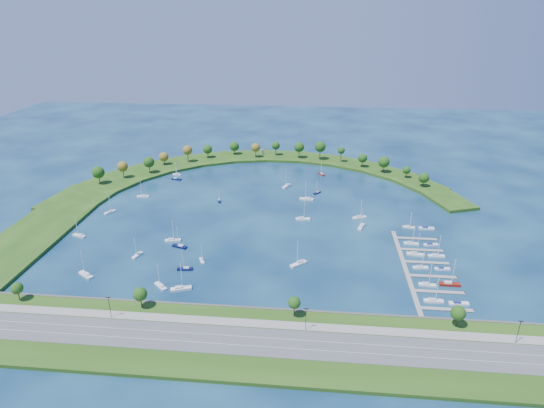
# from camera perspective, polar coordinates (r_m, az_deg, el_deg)

# --- Properties ---
(ground) EXTENTS (700.00, 700.00, 0.00)m
(ground) POSITION_cam_1_polar(r_m,az_deg,el_deg) (289.71, -1.08, -1.08)
(ground) COLOR #071C3F
(ground) RESTS_ON ground
(south_shoreline) EXTENTS (420.00, 43.10, 11.60)m
(south_shoreline) POSITION_cam_1_polar(r_m,az_deg,el_deg) (185.11, -5.58, -16.46)
(south_shoreline) COLOR #224612
(south_shoreline) RESTS_ON ground
(breakwater) EXTENTS (286.74, 247.64, 2.00)m
(breakwater) POSITION_cam_1_polar(r_m,az_deg,el_deg) (341.56, -7.90, 2.72)
(breakwater) COLOR #224612
(breakwater) RESTS_ON ground
(breakwater_trees) EXTENTS (240.93, 90.83, 15.66)m
(breakwater_trees) POSITION_cam_1_polar(r_m,az_deg,el_deg) (368.29, -2.30, 6.01)
(breakwater_trees) COLOR #382314
(breakwater_trees) RESTS_ON breakwater
(harbor_tower) EXTENTS (2.60, 2.60, 4.28)m
(harbor_tower) POSITION_cam_1_polar(r_m,az_deg,el_deg) (401.32, -1.27, 6.52)
(harbor_tower) COLOR gray
(harbor_tower) RESTS_ON breakwater
(dock_system) EXTENTS (24.28, 82.00, 1.60)m
(dock_system) POSITION_cam_1_polar(r_m,az_deg,el_deg) (239.88, 18.03, -7.70)
(dock_system) COLOR gray
(dock_system) RESTS_ON ground
(moored_boat_0) EXTENTS (8.75, 4.86, 12.40)m
(moored_boat_0) POSITION_cam_1_polar(r_m,az_deg,el_deg) (252.79, -11.46, -5.15)
(moored_boat_0) COLOR #090D3A
(moored_boat_0) RESTS_ON ground
(moored_boat_1) EXTENTS (5.05, 8.81, 12.50)m
(moored_boat_1) POSITION_cam_1_polar(r_m,az_deg,el_deg) (274.54, 11.07, -2.75)
(moored_boat_1) COLOR white
(moored_boat_1) RESTS_ON ground
(moored_boat_2) EXTENTS (7.46, 7.22, 11.93)m
(moored_boat_2) POSITION_cam_1_polar(r_m,az_deg,el_deg) (220.74, -13.74, -9.87)
(moored_boat_2) COLOR white
(moored_boat_2) RESTS_ON ground
(moored_boat_3) EXTENTS (7.81, 2.85, 11.24)m
(moored_boat_3) POSITION_cam_1_polar(r_m,az_deg,el_deg) (231.72, -10.82, -7.89)
(moored_boat_3) COLOR #090D3A
(moored_boat_3) RESTS_ON ground
(moored_boat_4) EXTENTS (3.95, 6.62, 9.41)m
(moored_boat_4) POSITION_cam_1_polar(r_m,az_deg,el_deg) (308.12, -6.62, 0.46)
(moored_boat_4) COLOR #090D3A
(moored_boat_4) RESTS_ON ground
(moored_boat_5) EXTENTS (8.46, 3.11, 12.16)m
(moored_boat_5) POSITION_cam_1_polar(r_m,az_deg,el_deg) (325.51, -15.82, 0.98)
(moored_boat_5) COLOR white
(moored_boat_5) RESTS_ON ground
(moored_boat_6) EXTENTS (8.99, 3.22, 12.95)m
(moored_boat_6) POSITION_cam_1_polar(r_m,az_deg,el_deg) (280.00, 3.85, -1.81)
(moored_boat_6) COLOR white
(moored_boat_6) RESTS_ON ground
(moored_boat_7) EXTENTS (6.31, 9.15, 13.21)m
(moored_boat_7) POSITION_cam_1_polar(r_m,az_deg,el_deg) (331.95, 1.84, 2.32)
(moored_boat_7) COLOR white
(moored_boat_7) RESTS_ON ground
(moored_boat_8) EXTENTS (8.99, 4.13, 12.76)m
(moored_boat_8) POSITION_cam_1_polar(r_m,az_deg,el_deg) (260.00, -12.30, -4.39)
(moored_boat_8) COLOR white
(moored_boat_8) RESTS_ON ground
(moored_boat_9) EXTENTS (9.11, 7.28, 13.57)m
(moored_boat_9) POSITION_cam_1_polar(r_m,az_deg,el_deg) (240.14, -22.23, -8.15)
(moored_boat_9) COLOR white
(moored_boat_9) RESTS_ON ground
(moored_boat_10) EXTENTS (6.03, 7.60, 11.30)m
(moored_boat_10) POSITION_cam_1_polar(r_m,az_deg,el_deg) (306.55, -19.58, -0.90)
(moored_boat_10) COLOR white
(moored_boat_10) RESTS_ON ground
(moored_boat_11) EXTENTS (8.91, 5.40, 12.68)m
(moored_boat_11) POSITION_cam_1_polar(r_m,az_deg,el_deg) (286.44, 10.85, -1.60)
(moored_boat_11) COLOR white
(moored_boat_11) RESTS_ON ground
(moored_boat_12) EXTENTS (9.84, 5.74, 13.97)m
(moored_boat_12) POSITION_cam_1_polar(r_m,az_deg,el_deg) (216.88, -11.33, -10.26)
(moored_boat_12) COLOR white
(moored_boat_12) RESTS_ON ground
(moored_boat_13) EXTENTS (5.49, 6.18, 9.53)m
(moored_boat_13) POSITION_cam_1_polar(r_m,az_deg,el_deg) (321.22, 5.67, 1.47)
(moored_boat_13) COLOR #090D3A
(moored_boat_13) RESTS_ON ground
(moored_boat_14) EXTENTS (8.84, 8.22, 13.88)m
(moored_boat_14) POSITION_cam_1_polar(r_m,az_deg,el_deg) (232.09, 3.35, -7.40)
(moored_boat_14) COLOR white
(moored_boat_14) RESTS_ON ground
(moored_boat_15) EXTENTS (7.27, 3.85, 10.30)m
(moored_boat_15) POSITION_cam_1_polar(r_m,az_deg,el_deg) (363.55, -11.77, 3.69)
(moored_boat_15) COLOR white
(moored_boat_15) RESTS_ON ground
(moored_boat_16) EXTENTS (3.99, 7.50, 10.62)m
(moored_boat_16) POSITION_cam_1_polar(r_m,az_deg,el_deg) (249.73, -16.47, -6.07)
(moored_boat_16) COLOR white
(moored_boat_16) RESTS_ON ground
(moored_boat_17) EXTENTS (8.33, 4.22, 11.79)m
(moored_boat_17) POSITION_cam_1_polar(r_m,az_deg,el_deg) (353.37, -11.87, 3.12)
(moored_boat_17) COLOR #090D3A
(moored_boat_17) RESTS_ON ground
(moored_boat_18) EXTENTS (9.53, 3.57, 13.68)m
(moored_boat_18) POSITION_cam_1_polar(r_m,az_deg,el_deg) (309.53, 4.36, 0.68)
(moored_boat_18) COLOR white
(moored_boat_18) RESTS_ON ground
(moored_boat_19) EXTENTS (8.32, 4.53, 11.78)m
(moored_boat_19) POSITION_cam_1_polar(r_m,az_deg,el_deg) (281.47, -22.94, -3.59)
(moored_boat_19) COLOR white
(moored_boat_19) RESTS_ON ground
(moored_boat_20) EXTENTS (4.09, 6.39, 9.14)m
(moored_boat_20) POSITION_cam_1_polar(r_m,az_deg,el_deg) (237.62, -8.76, -6.91)
(moored_boat_20) COLOR white
(moored_boat_20) RESTS_ON ground
(moored_boat_21) EXTENTS (5.63, 7.04, 10.49)m
(moored_boat_21) POSITION_cam_1_polar(r_m,az_deg,el_deg) (358.53, 6.21, 3.78)
(moored_boat_21) COLOR maroon
(moored_boat_21) RESTS_ON ground
(docked_boat_0) EXTENTS (8.54, 2.71, 12.42)m
(docked_boat_0) POSITION_cam_1_polar(r_m,az_deg,el_deg) (216.94, 19.53, -11.27)
(docked_boat_0) COLOR white
(docked_boat_0) RESTS_ON ground
(docked_boat_1) EXTENTS (8.66, 2.90, 1.74)m
(docked_boat_1) POSITION_cam_1_polar(r_m,az_deg,el_deg) (219.21, 22.27, -11.42)
(docked_boat_1) COLOR white
(docked_boat_1) RESTS_ON ground
(docked_boat_2) EXTENTS (8.08, 2.85, 11.65)m
(docked_boat_2) POSITION_cam_1_polar(r_m,az_deg,el_deg) (227.47, 18.82, -9.45)
(docked_boat_2) COLOR white
(docked_boat_2) RESTS_ON ground
(docked_boat_3) EXTENTS (9.48, 2.73, 13.91)m
(docked_boat_3) POSITION_cam_1_polar(r_m,az_deg,el_deg) (231.32, 21.30, -9.24)
(docked_boat_3) COLOR maroon
(docked_boat_3) RESTS_ON ground
(docked_boat_4) EXTENTS (7.78, 3.00, 11.14)m
(docked_boat_4) POSITION_cam_1_polar(r_m,az_deg,el_deg) (240.40, 18.06, -7.48)
(docked_boat_4) COLOR white
(docked_boat_4) RESTS_ON ground
(docked_boat_5) EXTENTS (7.62, 2.63, 1.53)m
(docked_boat_5) POSITION_cam_1_polar(r_m,az_deg,el_deg) (243.01, 20.48, -7.58)
(docked_boat_5) COLOR white
(docked_boat_5) RESTS_ON ground
(docked_boat_6) EXTENTS (9.21, 3.76, 13.15)m
(docked_boat_6) POSITION_cam_1_polar(r_m,az_deg,el_deg) (251.66, 17.47, -5.95)
(docked_boat_6) COLOR white
(docked_boat_6) RESTS_ON ground
(docked_boat_7) EXTENTS (8.55, 2.79, 12.41)m
(docked_boat_7) POSITION_cam_1_polar(r_m,az_deg,el_deg) (253.55, 19.83, -6.06)
(docked_boat_7) COLOR white
(docked_boat_7) RESTS_ON ground
(docked_boat_8) EXTENTS (8.21, 2.66, 11.93)m
(docked_boat_8) POSITION_cam_1_polar(r_m,az_deg,el_deg) (262.11, 16.99, -4.68)
(docked_boat_8) COLOR white
(docked_boat_8) RESTS_ON ground
(docked_boat_9) EXTENTS (8.03, 3.35, 1.59)m
(docked_boat_9) POSITION_cam_1_polar(r_m,az_deg,el_deg) (264.41, 19.21, -4.81)
(docked_boat_9) COLOR white
(docked_boat_9) RESTS_ON ground
(docked_boat_10) EXTENTS (7.35, 2.97, 10.49)m
(docked_boat_10) POSITION_cam_1_polar(r_m,az_deg,el_deg) (281.02, 16.72, -2.72)
(docked_boat_10) COLOR white
(docked_boat_10) RESTS_ON ground
(docked_boat_11) EXTENTS (8.73, 2.46, 1.78)m
(docked_boat_11) POSITION_cam_1_polar(r_m,az_deg,el_deg) (282.72, 18.71, -2.87)
(docked_boat_11) COLOR white
(docked_boat_11) RESTS_ON ground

